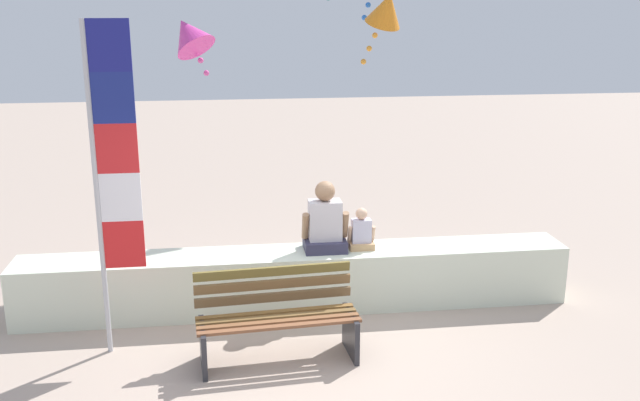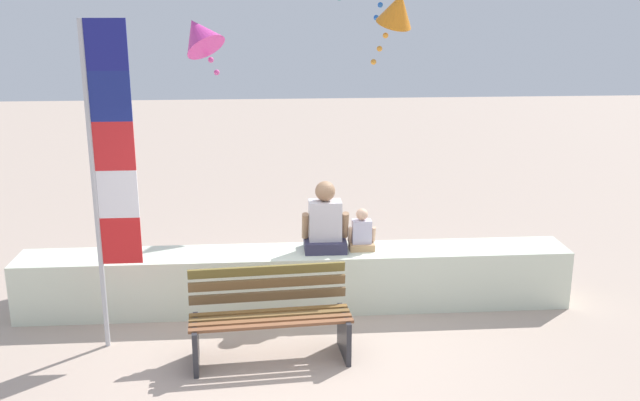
# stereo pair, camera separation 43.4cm
# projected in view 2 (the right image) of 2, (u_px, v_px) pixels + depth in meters

# --- Properties ---
(ground_plane) EXTENTS (40.00, 40.00, 0.00)m
(ground_plane) POSITION_uv_depth(u_px,v_px,m) (302.00, 350.00, 7.24)
(ground_plane) COLOR #B49E8D
(seawall_ledge) EXTENTS (6.32, 0.63, 0.69)m
(seawall_ledge) POSITION_uv_depth(u_px,v_px,m) (297.00, 279.00, 8.19)
(seawall_ledge) COLOR silver
(seawall_ledge) RESTS_ON ground
(park_bench) EXTENTS (1.63, 0.73, 0.88)m
(park_bench) POSITION_uv_depth(u_px,v_px,m) (270.00, 318.00, 7.01)
(park_bench) COLOR brown
(park_bench) RESTS_ON ground
(person_adult) EXTENTS (0.53, 0.39, 0.82)m
(person_adult) POSITION_uv_depth(u_px,v_px,m) (325.00, 224.00, 8.06)
(person_adult) COLOR #302F48
(person_adult) RESTS_ON seawall_ledge
(person_child) EXTENTS (0.32, 0.23, 0.49)m
(person_child) POSITION_uv_depth(u_px,v_px,m) (362.00, 233.00, 8.13)
(person_child) COLOR tan
(person_child) RESTS_ON seawall_ledge
(flag_banner) EXTENTS (0.44, 0.05, 3.30)m
(flag_banner) POSITION_uv_depth(u_px,v_px,m) (107.00, 163.00, 6.83)
(flag_banner) COLOR #B7B7BC
(flag_banner) RESTS_ON ground
(kite_magenta) EXTENTS (0.91, 0.90, 0.93)m
(kite_magenta) POSITION_uv_depth(u_px,v_px,m) (199.00, 34.00, 9.57)
(kite_magenta) COLOR #DB3D9E
(kite_orange) EXTENTS (0.78, 0.82, 1.07)m
(kite_orange) POSITION_uv_depth(u_px,v_px,m) (397.00, 10.00, 9.98)
(kite_orange) COLOR orange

